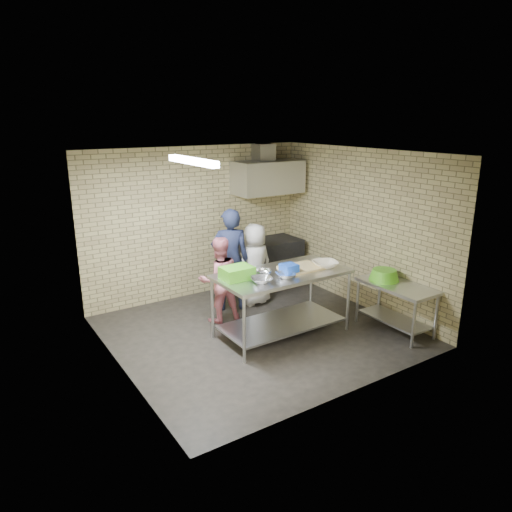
{
  "coord_description": "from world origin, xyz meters",
  "views": [
    {
      "loc": [
        -3.66,
        -5.55,
        3.19
      ],
      "look_at": [
        0.1,
        0.2,
        1.15
      ],
      "focal_mm": 33.19,
      "sensor_mm": 36.0,
      "label": 1
    }
  ],
  "objects": [
    {
      "name": "prep_table",
      "position": [
        0.26,
        -0.25,
        0.49
      ],
      "size": [
        1.97,
        0.98,
        0.98
      ],
      "primitive_type": "cube",
      "color": "silver",
      "rests_on": "floor"
    },
    {
      "name": "back_wall",
      "position": [
        0.0,
        2.0,
        1.35
      ],
      "size": [
        4.2,
        0.06,
        2.7
      ],
      "primitive_type": "cube",
      "color": "tan",
      "rests_on": "ground"
    },
    {
      "name": "mixing_bowl_b",
      "position": [
        -0.04,
        -0.2,
        1.02
      ],
      "size": [
        0.3,
        0.3,
        0.07
      ],
      "primitive_type": "imported",
      "rotation": [
        0.0,
        0.0,
        -0.34
      ],
      "color": "silver",
      "rests_on": "prep_table"
    },
    {
      "name": "ceramic_bowl",
      "position": [
        0.96,
        -0.4,
        1.03
      ],
      "size": [
        0.48,
        0.48,
        0.09
      ],
      "primitive_type": "imported",
      "rotation": [
        0.0,
        0.0,
        -0.34
      ],
      "color": "#F0E3C0",
      "rests_on": "prep_table"
    },
    {
      "name": "front_wall",
      "position": [
        0.0,
        -2.0,
        1.35
      ],
      "size": [
        4.2,
        0.06,
        2.7
      ],
      "primitive_type": "cube",
      "color": "tan",
      "rests_on": "ground"
    },
    {
      "name": "green_crate",
      "position": [
        -0.44,
        -0.13,
        1.07
      ],
      "size": [
        0.44,
        0.33,
        0.18
      ],
      "primitive_type": "cube",
      "color": "#409A1C",
      "rests_on": "prep_table"
    },
    {
      "name": "fluorescent_fixture",
      "position": [
        -1.0,
        0.0,
        2.64
      ],
      "size": [
        0.1,
        1.25,
        0.08
      ],
      "primitive_type": "cube",
      "color": "white",
      "rests_on": "ceiling"
    },
    {
      "name": "cutting_board",
      "position": [
        0.61,
        -0.27,
        1.0
      ],
      "size": [
        0.6,
        0.46,
        0.03
      ],
      "primitive_type": "cube",
      "color": "#D3BA79",
      "rests_on": "prep_table"
    },
    {
      "name": "bottle_red",
      "position": [
        1.4,
        1.89,
        2.03
      ],
      "size": [
        0.07,
        0.07,
        0.18
      ],
      "primitive_type": "cylinder",
      "color": "#B22619",
      "rests_on": "wall_shelf"
    },
    {
      "name": "blue_tub",
      "position": [
        0.31,
        -0.35,
        1.06
      ],
      "size": [
        0.22,
        0.22,
        0.14
      ],
      "primitive_type": "cube",
      "color": "blue",
      "rests_on": "prep_table"
    },
    {
      "name": "side_counter",
      "position": [
        1.8,
        -1.1,
        0.38
      ],
      "size": [
        0.6,
        1.2,
        0.75
      ],
      "primitive_type": "cube",
      "color": "silver",
      "rests_on": "floor"
    },
    {
      "name": "hood_duct",
      "position": [
        1.35,
        1.85,
        2.55
      ],
      "size": [
        0.35,
        0.3,
        0.3
      ],
      "primitive_type": "cube",
      "color": "#A5A8AD",
      "rests_on": "back_wall"
    },
    {
      "name": "range_hood",
      "position": [
        1.35,
        1.7,
        2.1
      ],
      "size": [
        1.3,
        0.6,
        0.6
      ],
      "primitive_type": "cube",
      "color": "silver",
      "rests_on": "back_wall"
    },
    {
      "name": "stove",
      "position": [
        1.35,
        1.65,
        0.45
      ],
      "size": [
        1.2,
        0.7,
        0.9
      ],
      "primitive_type": "cube",
      "color": "black",
      "rests_on": "floor"
    },
    {
      "name": "mixing_bowl_c",
      "position": [
        0.16,
        -0.47,
        1.02
      ],
      "size": [
        0.36,
        0.36,
        0.07
      ],
      "primitive_type": "imported",
      "rotation": [
        0.0,
        0.0,
        -0.34
      ],
      "color": "silver",
      "rests_on": "prep_table"
    },
    {
      "name": "man_navy",
      "position": [
        0.12,
        1.02,
        0.88
      ],
      "size": [
        0.75,
        0.63,
        1.75
      ],
      "primitive_type": "imported",
      "rotation": [
        0.0,
        0.0,
        2.74
      ],
      "color": "#151836",
      "rests_on": "floor"
    },
    {
      "name": "ceiling",
      "position": [
        0.0,
        0.0,
        2.7
      ],
      "size": [
        4.2,
        4.2,
        0.0
      ],
      "primitive_type": "plane",
      "rotation": [
        3.14,
        0.0,
        0.0
      ],
      "color": "black",
      "rests_on": "ground"
    },
    {
      "name": "bottle_green",
      "position": [
        1.8,
        1.89,
        2.02
      ],
      "size": [
        0.06,
        0.06,
        0.15
      ],
      "primitive_type": "cylinder",
      "color": "green",
      "rests_on": "wall_shelf"
    },
    {
      "name": "green_basin",
      "position": [
        1.78,
        -0.85,
        0.83
      ],
      "size": [
        0.46,
        0.46,
        0.17
      ],
      "primitive_type": null,
      "color": "#59C626",
      "rests_on": "side_counter"
    },
    {
      "name": "woman_pink",
      "position": [
        -0.27,
        0.7,
        0.7
      ],
      "size": [
        0.74,
        0.61,
        1.39
      ],
      "primitive_type": "imported",
      "rotation": [
        0.0,
        0.0,
        3.01
      ],
      "color": "#C36776",
      "rests_on": "floor"
    },
    {
      "name": "woman_white",
      "position": [
        0.6,
        1.0,
        0.72
      ],
      "size": [
        0.74,
        0.52,
        1.44
      ],
      "primitive_type": "imported",
      "rotation": [
        0.0,
        0.0,
        3.23
      ],
      "color": "silver",
      "rests_on": "floor"
    },
    {
      "name": "right_wall",
      "position": [
        2.1,
        0.0,
        1.35
      ],
      "size": [
        0.06,
        4.0,
        2.7
      ],
      "primitive_type": "cube",
      "color": "tan",
      "rests_on": "ground"
    },
    {
      "name": "wall_shelf",
      "position": [
        1.65,
        1.89,
        1.92
      ],
      "size": [
        0.8,
        0.2,
        0.04
      ],
      "primitive_type": "cube",
      "color": "#3F2B19",
      "rests_on": "back_wall"
    },
    {
      "name": "floor",
      "position": [
        0.0,
        0.0,
        0.0
      ],
      "size": [
        4.2,
        4.2,
        0.0
      ],
      "primitive_type": "plane",
      "color": "black",
      "rests_on": "ground"
    },
    {
      "name": "mixing_bowl_a",
      "position": [
        -0.24,
        -0.45,
        1.02
      ],
      "size": [
        0.39,
        0.39,
        0.08
      ],
      "primitive_type": "imported",
      "rotation": [
        0.0,
        0.0,
        -0.34
      ],
      "color": "#B6B8BE",
      "rests_on": "prep_table"
    },
    {
      "name": "left_wall",
      "position": [
        -2.1,
        0.0,
        1.35
      ],
      "size": [
        0.06,
        4.0,
        2.7
      ],
      "primitive_type": "cube",
      "color": "tan",
      "rests_on": "ground"
    }
  ]
}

